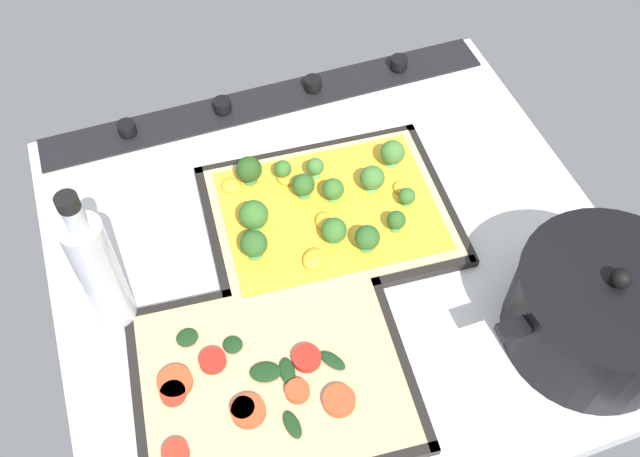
{
  "coord_description": "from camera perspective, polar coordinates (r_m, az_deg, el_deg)",
  "views": [
    {
      "loc": [
        20.34,
        50.97,
        80.03
      ],
      "look_at": [
        1.98,
        -1.07,
        5.34
      ],
      "focal_mm": 40.13,
      "sensor_mm": 36.0,
      "label": 1
    }
  ],
  "objects": [
    {
      "name": "baking_tray_front",
      "position": [
        1.0,
        0.78,
        1.0
      ],
      "size": [
        35.75,
        28.66,
        1.3
      ],
      "color": "black",
      "rests_on": "ground_plane"
    },
    {
      "name": "baking_tray_back",
      "position": [
        0.88,
        -3.8,
        -11.96
      ],
      "size": [
        35.2,
        29.5,
        1.3
      ],
      "color": "black",
      "rests_on": "ground_plane"
    },
    {
      "name": "veggie_pizza_back",
      "position": [
        0.87,
        -4.14,
        -11.93
      ],
      "size": [
        32.59,
        26.89,
        1.9
      ],
      "color": "tan",
      "rests_on": "baking_tray_back"
    },
    {
      "name": "ground_plane",
      "position": [
        0.98,
        1.3,
        -2.53
      ],
      "size": [
        75.02,
        69.69,
        3.0
      ],
      "primitive_type": "cube",
      "color": "silver"
    },
    {
      "name": "cooking_pot",
      "position": [
        0.92,
        21.48,
        -6.1
      ],
      "size": [
        28.61,
        21.84,
        14.34
      ],
      "color": "black",
      "rests_on": "ground_plane"
    },
    {
      "name": "oil_bottle",
      "position": [
        0.87,
        -17.14,
        -3.57
      ],
      "size": [
        4.9,
        4.9,
        24.32
      ],
      "color": "#B7BCC6",
      "rests_on": "ground_plane"
    },
    {
      "name": "stove_control_panel",
      "position": [
        1.16,
        -4.12,
        10.24
      ],
      "size": [
        72.02,
        7.0,
        2.6
      ],
      "color": "black",
      "rests_on": "ground_plane"
    },
    {
      "name": "broccoli_pizza",
      "position": [
        0.99,
        0.4,
        1.63
      ],
      "size": [
        33.19,
        26.09,
        6.05
      ],
      "color": "#D3B77F",
      "rests_on": "baking_tray_front"
    }
  ]
}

